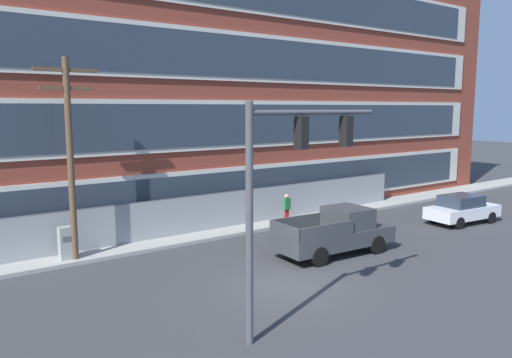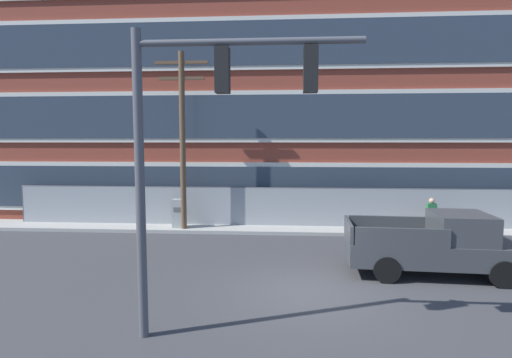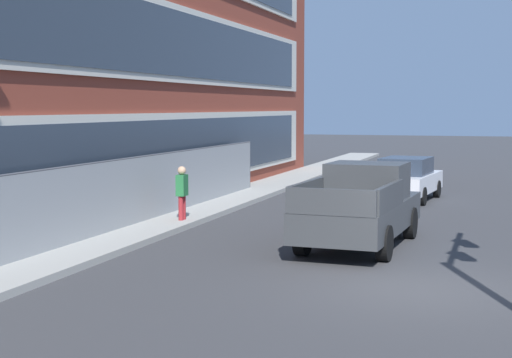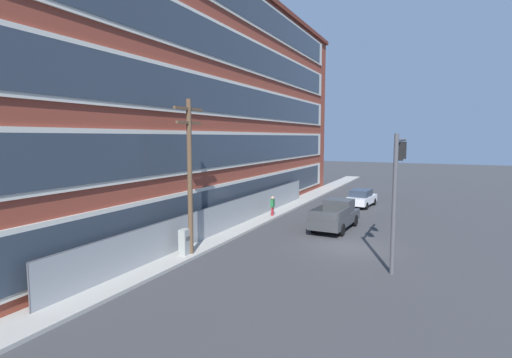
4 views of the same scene
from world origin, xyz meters
name	(u,v)px [view 3 (image 3 of 4)]	position (x,y,z in m)	size (l,w,h in m)	color
ground_plane	(417,289)	(0.00, 0.00, 0.00)	(160.00, 160.00, 0.00)	#38383A
sidewalk_building_side	(50,260)	(0.00, 7.77, 0.08)	(80.00, 2.02, 0.16)	#9E9B93
chain_link_fence	(51,212)	(0.70, 8.18, 1.02)	(28.90, 0.06, 2.01)	gray
pickup_truck_dark_grey	(361,207)	(4.22, 1.79, 0.94)	(5.55, 2.37, 1.98)	#383A3D
sedan_white	(407,178)	(13.92, 1.83, 0.80)	(4.40, 2.22, 1.56)	silver
pedestrian_near_cabinet	(182,191)	(5.93, 7.21, 0.97)	(0.41, 0.26, 1.69)	maroon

